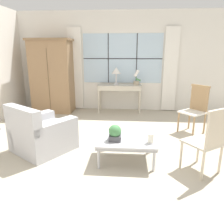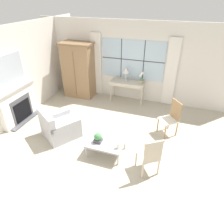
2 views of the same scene
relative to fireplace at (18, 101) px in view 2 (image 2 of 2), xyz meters
The scene contains 14 objects.
ground_plane 3.01m from the fireplace, ahead, with size 14.00×14.00×0.00m, color #B2A893.
wall_back_windowed 4.02m from the fireplace, 42.62° to the left, with size 7.20×0.14×2.80m.
wall_left 0.76m from the fireplace, 115.25° to the left, with size 0.06×7.20×2.80m, color silver.
fireplace is the anchor object (origin of this frame).
armoire 2.49m from the fireplace, 67.41° to the left, with size 1.18×0.71×2.04m.
console_table 3.69m from the fireplace, 39.52° to the left, with size 1.23×0.49×0.79m.
table_lamp 3.69m from the fireplace, 41.18° to the left, with size 0.27×0.27×0.48m.
potted_orchid 4.07m from the fireplace, 35.27° to the left, with size 0.20×0.16×0.43m.
armchair_upholstered 1.68m from the fireplace, 10.92° to the right, with size 1.21×1.22×0.85m.
side_chair_wooden 4.62m from the fireplace, 10.53° to the left, with size 0.62×0.62×1.02m.
accent_chair_wooden 4.33m from the fireplace, 11.83° to the right, with size 0.61×0.61×0.99m.
coffee_table 3.17m from the fireplace, 10.38° to the right, with size 0.92×0.70×0.37m.
potted_plant_small 2.99m from the fireplace, 12.44° to the right, with size 0.20×0.20×0.25m.
pillar_candle 3.54m from the fireplace, 11.54° to the right, with size 0.12×0.12×0.16m.
Camera 2 is at (1.59, -3.83, 3.54)m, focal length 32.00 mm.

